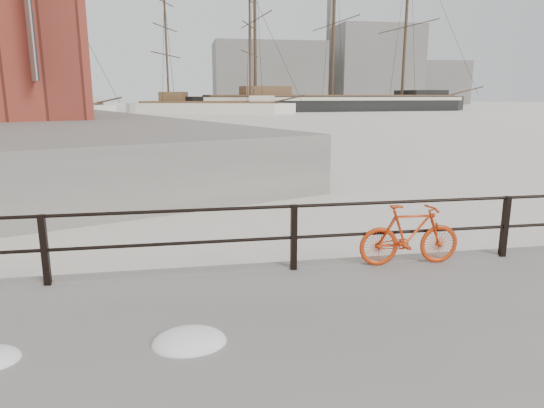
{
  "coord_description": "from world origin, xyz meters",
  "views": [
    {
      "loc": [
        -5.04,
        -6.93,
        2.92
      ],
      "look_at": [
        -3.54,
        1.5,
        1.0
      ],
      "focal_mm": 32.0,
      "sensor_mm": 36.0,
      "label": 1
    }
  ],
  "objects_px": {
    "schooner_left": "(45,116)",
    "barque_black": "(331,111)",
    "bicycle": "(410,235)",
    "schooner_mid": "(209,113)"
  },
  "relations": [
    {
      "from": "bicycle",
      "to": "schooner_left",
      "type": "bearing_deg",
      "value": 110.87
    },
    {
      "from": "bicycle",
      "to": "schooner_left",
      "type": "height_order",
      "value": "schooner_left"
    },
    {
      "from": "schooner_mid",
      "to": "schooner_left",
      "type": "bearing_deg",
      "value": -150.04
    },
    {
      "from": "bicycle",
      "to": "barque_black",
      "type": "bearing_deg",
      "value": 76.24
    },
    {
      "from": "schooner_left",
      "to": "barque_black",
      "type": "bearing_deg",
      "value": 23.55
    },
    {
      "from": "schooner_left",
      "to": "bicycle",
      "type": "bearing_deg",
      "value": -62.99
    },
    {
      "from": "schooner_left",
      "to": "schooner_mid",
      "type": "bearing_deg",
      "value": 19.62
    },
    {
      "from": "schooner_mid",
      "to": "bicycle",
      "type": "bearing_deg",
      "value": -71.67
    },
    {
      "from": "bicycle",
      "to": "schooner_left",
      "type": "xyz_separation_m",
      "value": [
        -23.58,
        70.71,
        -0.83
      ]
    },
    {
      "from": "bicycle",
      "to": "schooner_mid",
      "type": "relative_size",
      "value": 0.05
    }
  ]
}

